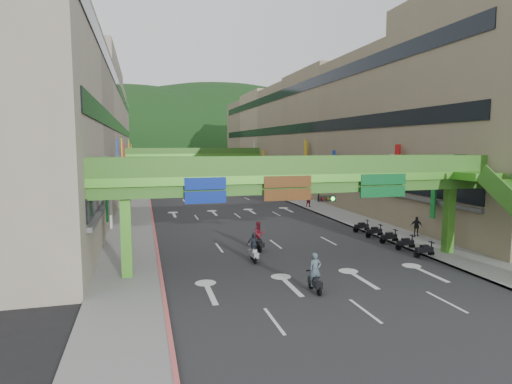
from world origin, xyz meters
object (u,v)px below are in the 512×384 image
at_px(scooter_rider_near, 315,274).
at_px(car_silver, 170,184).
at_px(overpass_near, 322,186).
at_px(scooter_rider_mid, 259,236).
at_px(car_yellow, 203,182).
at_px(pedestrian_red, 309,201).

distance_m(scooter_rider_near, car_silver, 58.24).
bearing_deg(overpass_near, car_silver, 96.59).
xyz_separation_m(scooter_rider_mid, car_yellow, (2.86, 50.31, -0.47)).
bearing_deg(scooter_rider_mid, car_yellow, 86.75).
relative_size(scooter_rider_mid, pedestrian_red, 1.21).
bearing_deg(pedestrian_red, car_yellow, 108.14).
bearing_deg(car_silver, scooter_rider_near, -77.97).
relative_size(scooter_rider_mid, car_yellow, 0.56).
bearing_deg(car_silver, pedestrian_red, -55.10).
bearing_deg(overpass_near, car_yellow, 89.87).
bearing_deg(car_yellow, car_silver, -160.66).
height_order(overpass_near, car_yellow, overpass_near).
height_order(overpass_near, scooter_rider_mid, overpass_near).
xyz_separation_m(car_silver, pedestrian_red, (15.08, -29.85, 0.26)).
distance_m(scooter_rider_near, scooter_rider_mid, 9.39).
relative_size(overpass_near, car_silver, 7.25).
bearing_deg(overpass_near, pedestrian_red, 69.62).
height_order(scooter_rider_near, scooter_rider_mid, scooter_rider_mid).
xyz_separation_m(overpass_near, scooter_rider_near, (-2.22, -4.38, -4.19)).
height_order(overpass_near, scooter_rider_near, overpass_near).
bearing_deg(pedestrian_red, scooter_rider_near, -108.83).
distance_m(overpass_near, pedestrian_red, 25.83).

